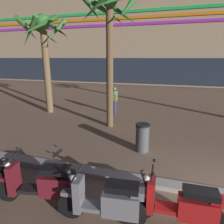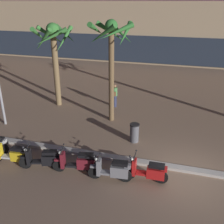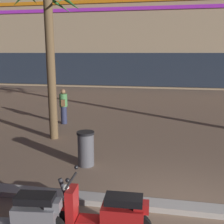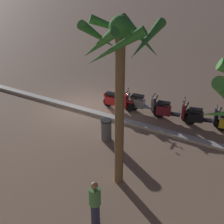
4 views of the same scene
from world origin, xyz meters
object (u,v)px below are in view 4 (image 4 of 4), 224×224
Objects in this scene: scooter_grey_mid_centre at (143,103)px; pedestrian_by_palm_tree at (95,203)px; scooter_maroon_last_in_row at (170,111)px; scooter_red_gap_after_mid at (116,101)px; palm_tree_near_sign at (120,61)px; litter_bin at (106,130)px; scooter_black_tail_end at (202,117)px.

pedestrian_by_palm_tree is at bearing 105.31° from scooter_grey_mid_centre.
scooter_red_gap_after_mid is (2.80, 0.23, -0.02)m from scooter_maroon_last_in_row.
scooter_red_gap_after_mid is 0.31× the size of palm_tree_near_sign.
palm_tree_near_sign is 4.73m from litter_bin.
scooter_maroon_last_in_row is 3.52m from litter_bin.
scooter_maroon_last_in_row is at bearing 5.95° from scooter_black_tail_end.
scooter_grey_mid_centre is 6.78m from palm_tree_near_sign.
scooter_black_tail_end reaches higher than litter_bin.
scooter_maroon_last_in_row and scooter_red_gap_after_mid have the same top height.
scooter_black_tail_end is 1.84× the size of litter_bin.
scooter_black_tail_end is at bearing -133.71° from litter_bin.
scooter_grey_mid_centre is at bearing -73.05° from palm_tree_near_sign.
pedestrian_by_palm_tree is 1.59× the size of litter_bin.
scooter_grey_mid_centre is 3.23m from litter_bin.
palm_tree_near_sign is at bearing 130.22° from litter_bin.
palm_tree_near_sign reaches higher than pedestrian_by_palm_tree.
pedestrian_by_palm_tree is at bearing 115.41° from scooter_red_gap_after_mid.
scooter_black_tail_end is at bearing -97.31° from pedestrian_by_palm_tree.
scooter_red_gap_after_mid is at bearing -59.44° from palm_tree_near_sign.
scooter_red_gap_after_mid is (4.30, 0.39, -0.01)m from scooter_black_tail_end.
scooter_red_gap_after_mid is 6.98m from palm_tree_near_sign.
pedestrian_by_palm_tree is (-0.54, 7.27, 0.33)m from scooter_maroon_last_in_row.
scooter_grey_mid_centre is at bearing -165.70° from scooter_red_gap_after_mid.
scooter_black_tail_end is 7.49m from pedestrian_by_palm_tree.
scooter_black_tail_end is 1.50m from scooter_maroon_last_in_row.
scooter_black_tail_end is 4.31m from scooter_red_gap_after_mid.
scooter_maroon_last_in_row is 2.81m from scooter_red_gap_after_mid.
palm_tree_near_sign reaches higher than scooter_black_tail_end.
scooter_maroon_last_in_row reaches higher than scooter_black_tail_end.
scooter_grey_mid_centre is 1.37m from scooter_red_gap_after_mid.
pedestrian_by_palm_tree reaches higher than scooter_black_tail_end.
scooter_red_gap_after_mid is at bearing -64.59° from pedestrian_by_palm_tree.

